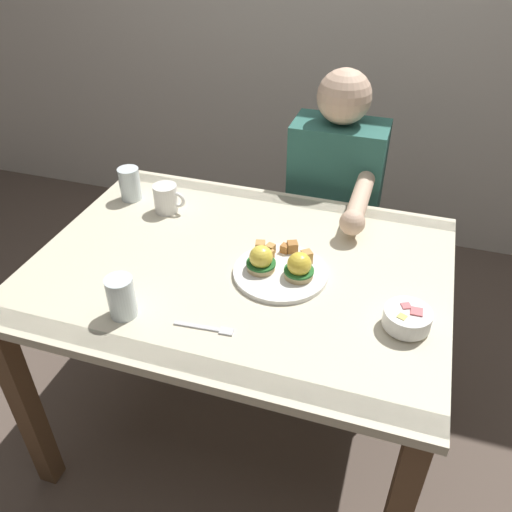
{
  "coord_description": "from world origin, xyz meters",
  "views": [
    {
      "loc": [
        0.42,
        -1.16,
        1.67
      ],
      "look_at": [
        0.05,
        0.0,
        0.78
      ],
      "focal_mm": 37.07,
      "sensor_mm": 36.0,
      "label": 1
    }
  ],
  "objects_px": {
    "coffee_mug": "(166,198)",
    "water_glass_near": "(130,186)",
    "fruit_bowl": "(407,319)",
    "diner_person": "(334,201)",
    "eggs_benedict_plate": "(280,267)",
    "dining_table": "(240,292)",
    "fork": "(208,328)",
    "water_glass_far": "(122,299)"
  },
  "relations": [
    {
      "from": "water_glass_near",
      "to": "fork",
      "type": "bearing_deg",
      "value": -46.61
    },
    {
      "from": "fork",
      "to": "coffee_mug",
      "type": "bearing_deg",
      "value": 125.03
    },
    {
      "from": "water_glass_near",
      "to": "diner_person",
      "type": "distance_m",
      "value": 0.76
    },
    {
      "from": "fruit_bowl",
      "to": "coffee_mug",
      "type": "height_order",
      "value": "coffee_mug"
    },
    {
      "from": "eggs_benedict_plate",
      "to": "fork",
      "type": "height_order",
      "value": "eggs_benedict_plate"
    },
    {
      "from": "fork",
      "to": "dining_table",
      "type": "bearing_deg",
      "value": 92.88
    },
    {
      "from": "fruit_bowl",
      "to": "diner_person",
      "type": "distance_m",
      "value": 0.8
    },
    {
      "from": "fruit_bowl",
      "to": "diner_person",
      "type": "bearing_deg",
      "value": 113.45
    },
    {
      "from": "dining_table",
      "to": "diner_person",
      "type": "height_order",
      "value": "diner_person"
    },
    {
      "from": "fruit_bowl",
      "to": "water_glass_far",
      "type": "xyz_separation_m",
      "value": [
        -0.7,
        -0.17,
        0.02
      ]
    },
    {
      "from": "dining_table",
      "to": "water_glass_near",
      "type": "bearing_deg",
      "value": 152.97
    },
    {
      "from": "water_glass_near",
      "to": "dining_table",
      "type": "bearing_deg",
      "value": -27.03
    },
    {
      "from": "fork",
      "to": "diner_person",
      "type": "distance_m",
      "value": 0.9
    },
    {
      "from": "dining_table",
      "to": "fruit_bowl",
      "type": "bearing_deg",
      "value": -14.38
    },
    {
      "from": "eggs_benedict_plate",
      "to": "water_glass_near",
      "type": "distance_m",
      "value": 0.67
    },
    {
      "from": "fork",
      "to": "water_glass_near",
      "type": "xyz_separation_m",
      "value": [
        -0.5,
        0.53,
        0.05
      ]
    },
    {
      "from": "diner_person",
      "to": "dining_table",
      "type": "bearing_deg",
      "value": -105.86
    },
    {
      "from": "coffee_mug",
      "to": "eggs_benedict_plate",
      "type": "bearing_deg",
      "value": -25.78
    },
    {
      "from": "coffee_mug",
      "to": "water_glass_far",
      "type": "bearing_deg",
      "value": -76.94
    },
    {
      "from": "fruit_bowl",
      "to": "fork",
      "type": "height_order",
      "value": "fruit_bowl"
    },
    {
      "from": "eggs_benedict_plate",
      "to": "fork",
      "type": "xyz_separation_m",
      "value": [
        -0.11,
        -0.27,
        -0.02
      ]
    },
    {
      "from": "fork",
      "to": "fruit_bowl",
      "type": "bearing_deg",
      "value": 18.38
    },
    {
      "from": "eggs_benedict_plate",
      "to": "dining_table",
      "type": "bearing_deg",
      "value": 174.98
    },
    {
      "from": "dining_table",
      "to": "fruit_bowl",
      "type": "xyz_separation_m",
      "value": [
        0.49,
        -0.12,
        0.14
      ]
    },
    {
      "from": "fork",
      "to": "water_glass_far",
      "type": "height_order",
      "value": "water_glass_far"
    },
    {
      "from": "fork",
      "to": "diner_person",
      "type": "bearing_deg",
      "value": 79.93
    },
    {
      "from": "water_glass_far",
      "to": "diner_person",
      "type": "distance_m",
      "value": 0.98
    },
    {
      "from": "fruit_bowl",
      "to": "water_glass_near",
      "type": "relative_size",
      "value": 1.05
    },
    {
      "from": "coffee_mug",
      "to": "water_glass_far",
      "type": "height_order",
      "value": "water_glass_far"
    },
    {
      "from": "eggs_benedict_plate",
      "to": "water_glass_far",
      "type": "xyz_separation_m",
      "value": [
        -0.34,
        -0.28,
        0.02
      ]
    },
    {
      "from": "water_glass_near",
      "to": "fruit_bowl",
      "type": "bearing_deg",
      "value": -20.98
    },
    {
      "from": "water_glass_near",
      "to": "eggs_benedict_plate",
      "type": "bearing_deg",
      "value": -22.9
    },
    {
      "from": "eggs_benedict_plate",
      "to": "water_glass_far",
      "type": "relative_size",
      "value": 2.37
    },
    {
      "from": "dining_table",
      "to": "coffee_mug",
      "type": "distance_m",
      "value": 0.42
    },
    {
      "from": "fruit_bowl",
      "to": "diner_person",
      "type": "height_order",
      "value": "diner_person"
    },
    {
      "from": "coffee_mug",
      "to": "water_glass_near",
      "type": "bearing_deg",
      "value": 166.22
    },
    {
      "from": "dining_table",
      "to": "eggs_benedict_plate",
      "type": "distance_m",
      "value": 0.18
    },
    {
      "from": "dining_table",
      "to": "coffee_mug",
      "type": "relative_size",
      "value": 10.78
    },
    {
      "from": "coffee_mug",
      "to": "diner_person",
      "type": "xyz_separation_m",
      "value": [
        0.5,
        0.39,
        -0.14
      ]
    },
    {
      "from": "coffee_mug",
      "to": "fruit_bowl",
      "type": "bearing_deg",
      "value": -22.28
    },
    {
      "from": "fruit_bowl",
      "to": "fork",
      "type": "relative_size",
      "value": 0.77
    },
    {
      "from": "dining_table",
      "to": "fork",
      "type": "height_order",
      "value": "fork"
    }
  ]
}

